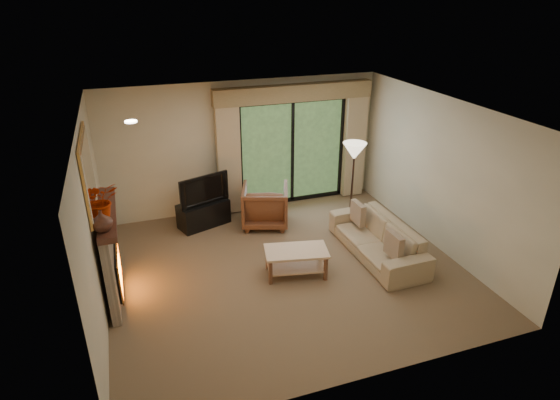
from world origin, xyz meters
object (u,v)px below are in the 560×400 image
object	(u,v)px
media_console	(204,214)
sofa	(377,239)
coffee_table	(296,262)
armchair	(265,205)

from	to	relation	value
media_console	sofa	distance (m)	3.28
media_console	coffee_table	distance (m)	2.40
armchair	sofa	distance (m)	2.23
sofa	coffee_table	xyz separation A→B (m)	(-1.51, -0.12, -0.09)
coffee_table	sofa	bearing A→B (deg)	16.05
media_console	armchair	distance (m)	1.18
sofa	coffee_table	bearing A→B (deg)	-86.21
armchair	sofa	size ratio (longest dim) A/B	0.42
sofa	coffee_table	size ratio (longest dim) A/B	2.14
media_console	armchair	world-z (taller)	armchair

